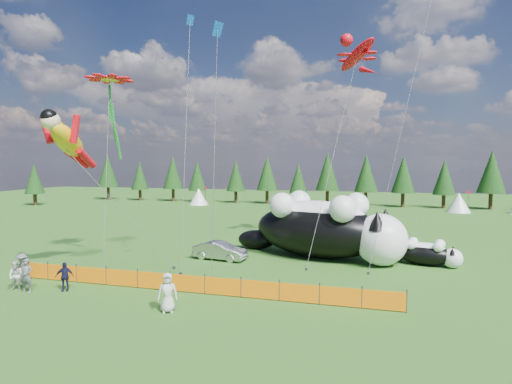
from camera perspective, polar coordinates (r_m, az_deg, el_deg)
ground at (r=24.89m, az=-6.77°, el=-12.01°), size 160.00×160.00×0.00m
safety_fence at (r=22.11m, az=-9.77°, el=-12.74°), size 22.06×0.06×1.10m
tree_line at (r=67.82m, az=7.63°, el=1.56°), size 90.00×4.00×8.00m
festival_tents at (r=62.43m, az=17.04°, el=-1.19°), size 50.00×3.20×2.80m
cat_large at (r=29.57m, az=9.80°, el=-4.97°), size 12.94×7.29×4.77m
cat_small at (r=29.71m, az=23.36°, el=-8.01°), size 4.82×2.54×1.76m
car at (r=29.06m, az=-5.16°, el=-8.35°), size 4.05×1.87×1.29m
spectator_a at (r=24.96m, az=-29.96°, el=-10.32°), size 0.74×0.57×1.81m
spectator_b at (r=25.59m, az=-31.08°, el=-10.23°), size 0.88×0.66×1.63m
spectator_c at (r=24.32m, az=-25.68°, el=-10.83°), size 1.04×0.86×1.58m
spectator_d at (r=27.24m, az=-30.42°, el=-9.31°), size 1.16×0.74×1.68m
spectator_e at (r=19.45m, az=-12.53°, el=-13.85°), size 1.07×0.92×1.84m
superhero_kite at (r=26.66m, az=-25.30°, el=6.61°), size 7.83×5.76×11.14m
gecko_kite at (r=35.30m, az=14.24°, el=18.42°), size 6.41×12.54×18.15m
flower_kite at (r=28.80m, az=-20.21°, el=14.56°), size 4.06×5.07×12.71m
diamond_kite_a at (r=31.67m, az=-9.47°, el=21.46°), size 2.18×6.12×18.51m
diamond_kite_b at (r=31.99m, az=23.54°, el=22.88°), size 4.31×5.48×19.80m
diamond_kite_c at (r=22.70m, az=-5.57°, el=20.63°), size 1.08×1.06×14.73m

